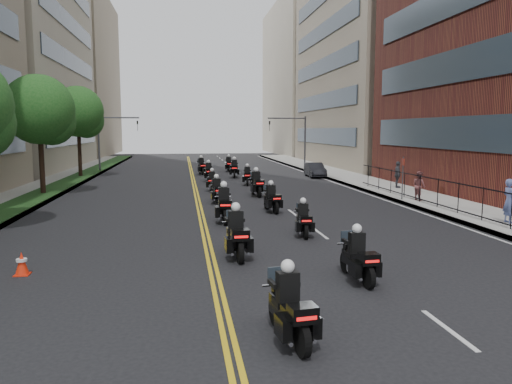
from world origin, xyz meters
TOP-DOWN VIEW (x-y plane):
  - ground at (0.00, 0.00)m, footprint 160.00×160.00m
  - sidewalk_right at (12.00, 25.00)m, footprint 4.00×90.00m
  - sidewalk_left at (-12.00, 25.00)m, footprint 4.00×90.00m
  - grass_strip at (-11.20, 25.00)m, footprint 2.00×90.00m
  - building_right_tan at (21.48, 48.00)m, footprint 15.11×28.00m
  - building_right_far at (21.50, 78.00)m, footprint 15.00×28.00m
  - building_left_far at (-22.00, 78.00)m, footprint 16.00×28.00m
  - iron_fence at (11.00, 12.00)m, footprint 0.05×28.00m
  - street_trees at (-11.05, 18.61)m, footprint 4.40×38.40m
  - traffic_signal_right at (9.54, 42.00)m, footprint 4.09×0.20m
  - traffic_signal_left at (-9.54, 42.00)m, footprint 4.09×0.20m
  - motorcycle_0 at (-0.26, -0.10)m, footprint 0.67×2.24m
  - motorcycle_1 at (2.48, 3.54)m, footprint 0.56×2.18m
  - motorcycle_2 at (-0.59, 6.64)m, footprint 0.58×2.48m
  - motorcycle_3 at (2.40, 9.62)m, footprint 0.57×2.07m
  - motorcycle_4 at (-0.47, 13.06)m, footprint 0.59×2.54m
  - motorcycle_5 at (2.18, 15.54)m, footprint 0.65×2.20m
  - motorcycle_6 at (-0.38, 19.09)m, footprint 0.59×2.27m
  - motorcycle_7 at (2.32, 21.76)m, footprint 0.64×2.50m
  - motorcycle_8 at (-0.31, 25.12)m, footprint 0.59×2.12m
  - motorcycle_9 at (2.57, 28.20)m, footprint 0.64×2.22m
  - motorcycle_10 at (-0.19, 31.61)m, footprint 0.54×2.36m
  - motorcycle_11 at (2.21, 34.32)m, footprint 0.69×2.49m
  - motorcycle_12 at (-0.54, 37.97)m, footprint 0.71×2.45m
  - motorcycle_13 at (2.30, 40.64)m, footprint 0.54×2.36m
  - parked_sedan at (9.40, 33.77)m, footprint 1.55×3.94m
  - pedestrian_a at (11.79, 10.28)m, footprint 0.47×0.71m
  - pedestrian_b at (11.20, 17.51)m, footprint 0.79×0.93m
  - pedestrian_c at (12.62, 23.61)m, footprint 0.76×1.18m
  - traffic_cone at (-7.00, 5.57)m, footprint 0.41×0.41m

SIDE VIEW (x-z plane):
  - ground at x=0.00m, z-range 0.00..0.00m
  - sidewalk_right at x=12.00m, z-range 0.00..0.15m
  - sidewalk_left at x=-12.00m, z-range 0.00..0.15m
  - grass_strip at x=-11.20m, z-range 0.15..0.19m
  - traffic_cone at x=-7.00m, z-range -0.01..0.68m
  - motorcycle_3 at x=2.40m, z-range -0.16..1.37m
  - motorcycle_8 at x=-0.31m, z-range -0.16..1.40m
  - motorcycle_1 at x=2.48m, z-range -0.17..1.44m
  - parked_sedan at x=9.40m, z-range 0.00..1.28m
  - motorcycle_5 at x=2.18m, z-range -0.17..1.46m
  - motorcycle_9 at x=2.57m, z-range -0.17..1.47m
  - motorcycle_0 at x=-0.26m, z-range -0.17..1.48m
  - motorcycle_6 at x=-0.38m, z-range -0.18..1.50m
  - motorcycle_13 at x=2.30m, z-range -0.18..1.56m
  - motorcycle_10 at x=-0.19m, z-range -0.18..1.56m
  - motorcycle_12 at x=-0.54m, z-range -0.19..1.62m
  - motorcycle_2 at x=-0.59m, z-range -0.19..1.64m
  - motorcycle_11 at x=2.21m, z-range -0.19..1.64m
  - motorcycle_7 at x=2.32m, z-range -0.19..1.65m
  - motorcycle_4 at x=-0.47m, z-range -0.20..1.68m
  - iron_fence at x=11.00m, z-range 0.15..1.65m
  - pedestrian_b at x=11.20m, z-range 0.15..1.83m
  - pedestrian_c at x=12.62m, z-range 0.15..2.01m
  - pedestrian_a at x=11.79m, z-range 0.15..2.09m
  - traffic_signal_right at x=9.54m, z-range 0.90..6.50m
  - traffic_signal_left at x=-9.54m, z-range 0.90..6.50m
  - street_trees at x=-11.05m, z-range 1.14..9.12m
  - building_right_far at x=21.50m, z-range 0.00..26.00m
  - building_left_far at x=-22.00m, z-range 0.00..26.00m
  - building_right_tan at x=21.48m, z-range 0.00..30.00m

